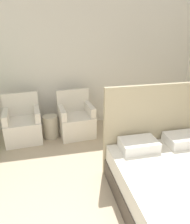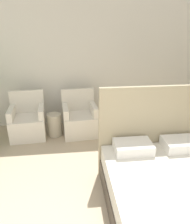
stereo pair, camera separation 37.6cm
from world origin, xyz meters
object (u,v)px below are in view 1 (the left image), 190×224
(bed, at_px, (185,189))
(armchair_near_window_right, at_px, (76,122))
(side_table, at_px, (51,127))
(armchair_near_window_left, at_px, (23,127))

(bed, bearing_deg, armchair_near_window_right, 114.01)
(bed, xyz_separation_m, armchair_near_window_right, (-1.01, 2.27, -0.02))
(armchair_near_window_right, xyz_separation_m, side_table, (-0.53, -0.01, -0.06))
(bed, relative_size, armchair_near_window_left, 2.15)
(armchair_near_window_left, xyz_separation_m, side_table, (0.53, -0.01, -0.06))
(armchair_near_window_right, height_order, side_table, armchair_near_window_right)
(armchair_near_window_left, bearing_deg, bed, -51.84)
(armchair_near_window_right, bearing_deg, armchair_near_window_left, 175.13)
(side_table, bearing_deg, armchair_near_window_left, 179.29)
(side_table, bearing_deg, bed, -55.83)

